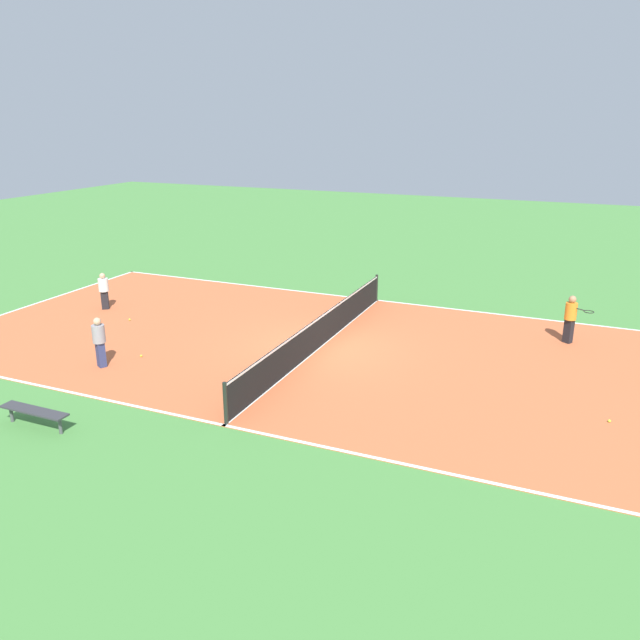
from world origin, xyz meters
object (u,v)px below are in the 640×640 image
(player_center_orange, at_px, (571,316))
(tennis_net, at_px, (320,331))
(player_baseline_gray, at_px, (99,339))
(tennis_ball_right_alley, at_px, (130,320))
(bench, at_px, (34,412))
(tennis_ball_left_sideline, at_px, (141,356))
(player_far_white, at_px, (104,289))
(tennis_ball_near_net, at_px, (609,421))

(player_center_orange, bearing_deg, tennis_net, -121.30)
(player_baseline_gray, xyz_separation_m, tennis_ball_right_alley, (-3.73, -2.08, -0.79))
(tennis_net, distance_m, player_center_orange, 7.89)
(player_center_orange, height_order, tennis_ball_right_alley, player_center_orange)
(bench, height_order, tennis_ball_right_alley, bench)
(bench, distance_m, player_baseline_gray, 3.71)
(tennis_net, xyz_separation_m, tennis_ball_left_sideline, (2.90, -4.57, -0.49))
(player_far_white, relative_size, tennis_ball_right_alley, 20.17)
(player_center_orange, xyz_separation_m, tennis_ball_right_alley, (3.68, -14.29, -0.84))
(player_far_white, relative_size, tennis_ball_near_net, 20.17)
(tennis_ball_near_net, distance_m, tennis_ball_right_alley, 15.55)
(bench, bearing_deg, tennis_net, 61.91)
(tennis_net, xyz_separation_m, player_baseline_gray, (3.95, -5.13, 0.30))
(bench, height_order, tennis_ball_left_sideline, bench)
(player_baseline_gray, bearing_deg, tennis_ball_near_net, 36.09)
(tennis_net, distance_m, tennis_ball_left_sideline, 5.44)
(player_center_orange, height_order, tennis_ball_near_net, player_center_orange)
(player_baseline_gray, distance_m, player_far_white, 5.91)
(tennis_ball_right_alley, bearing_deg, player_baseline_gray, 29.18)
(bench, xyz_separation_m, tennis_ball_near_net, (-5.46, 12.21, -0.34))
(player_center_orange, relative_size, tennis_ball_left_sideline, 22.67)
(player_baseline_gray, bearing_deg, tennis_ball_right_alley, 146.88)
(player_far_white, bearing_deg, tennis_net, -38.74)
(bench, relative_size, player_center_orange, 1.17)
(tennis_net, relative_size, bench, 6.22)
(player_baseline_gray, xyz_separation_m, tennis_ball_near_net, (-1.97, 13.37, -0.79))
(tennis_ball_near_net, height_order, tennis_ball_right_alley, same)
(bench, xyz_separation_m, tennis_ball_right_alley, (-7.22, -3.24, -0.34))
(tennis_ball_left_sideline, distance_m, tennis_ball_right_alley, 3.76)
(tennis_net, relative_size, player_far_white, 8.19)
(player_baseline_gray, relative_size, tennis_ball_left_sideline, 21.62)
(tennis_ball_near_net, bearing_deg, bench, -65.90)
(player_far_white, relative_size, tennis_ball_left_sideline, 20.17)
(player_center_orange, distance_m, tennis_ball_left_sideline, 13.31)
(player_baseline_gray, distance_m, tennis_ball_left_sideline, 1.42)
(player_baseline_gray, bearing_deg, tennis_net, 65.28)
(player_far_white, xyz_separation_m, tennis_ball_left_sideline, (3.46, 4.38, -0.73))
(tennis_net, distance_m, player_far_white, 8.98)
(bench, xyz_separation_m, player_center_orange, (-10.89, 11.05, 0.51))
(tennis_net, height_order, tennis_ball_left_sideline, tennis_net)
(tennis_ball_near_net, bearing_deg, tennis_ball_left_sideline, -85.85)
(bench, bearing_deg, player_far_white, 121.94)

